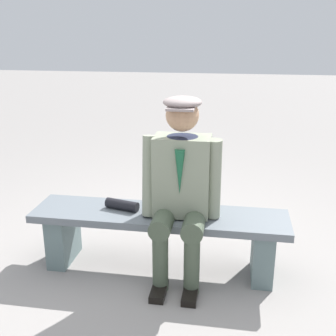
{
  "coord_description": "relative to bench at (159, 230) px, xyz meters",
  "views": [
    {
      "loc": [
        -0.52,
        2.78,
        1.74
      ],
      "look_at": [
        -0.07,
        0.0,
        0.81
      ],
      "focal_mm": 44.99,
      "sensor_mm": 36.0,
      "label": 1
    }
  ],
  "objects": [
    {
      "name": "bench",
      "position": [
        0.0,
        0.0,
        0.0
      ],
      "size": [
        1.88,
        0.43,
        0.46
      ],
      "color": "slate",
      "rests_on": "ground"
    },
    {
      "name": "ground_plane",
      "position": [
        0.0,
        0.0,
        -0.32
      ],
      "size": [
        30.0,
        30.0,
        0.0
      ],
      "primitive_type": "plane",
      "color": "gray"
    },
    {
      "name": "rolled_magazine",
      "position": [
        0.28,
        -0.01,
        0.18
      ],
      "size": [
        0.27,
        0.14,
        0.07
      ],
      "primitive_type": "cylinder",
      "rotation": [
        0.0,
        1.57,
        -0.25
      ],
      "color": "black",
      "rests_on": "bench"
    },
    {
      "name": "seated_man",
      "position": [
        -0.17,
        0.06,
        0.41
      ],
      "size": [
        0.56,
        0.58,
        1.32
      ],
      "color": "gray",
      "rests_on": "ground"
    }
  ]
}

